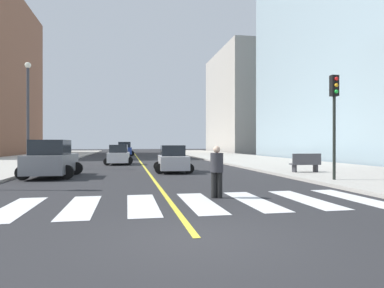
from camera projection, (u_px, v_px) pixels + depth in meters
ground_plane at (197, 238)px, 6.85m from camera, size 220.00×220.00×0.00m
sidewalk_kerb_east at (293, 165)px, 28.77m from camera, size 10.00×120.00×0.15m
crosswalk_paint at (171, 204)px, 10.79m from camera, size 13.50×4.00×0.01m
lane_divider_paint at (137, 157)px, 46.16m from camera, size 0.16×80.00×0.01m
parking_garage_concrete at (257, 103)px, 77.82m from camera, size 18.00×24.00×22.04m
car_silver_nearest at (173, 160)px, 22.68m from camera, size 2.56×4.00×1.75m
car_white_second at (119, 155)px, 30.82m from camera, size 2.54×3.99×1.76m
car_blue_third at (124, 149)px, 52.48m from camera, size 2.94×4.70×2.10m
car_gray_fourth at (51, 160)px, 19.24m from camera, size 3.00×4.71×2.07m
car_black_fifth at (124, 149)px, 65.39m from camera, size 2.54×3.97×1.74m
traffic_light_near_corner at (334, 106)px, 16.52m from camera, size 0.36×0.41×4.98m
park_bench at (306, 163)px, 20.83m from camera, size 1.83×0.65×1.12m
pedestrian_crossing at (217, 169)px, 11.93m from camera, size 0.44×0.44×1.79m
fire_hydrant at (217, 156)px, 37.08m from camera, size 0.26×0.26×0.89m
street_lamp at (28, 105)px, 25.32m from camera, size 0.44×0.44×7.67m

